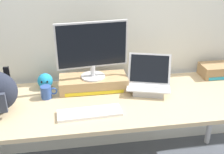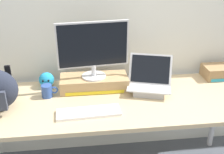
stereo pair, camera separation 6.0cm
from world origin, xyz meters
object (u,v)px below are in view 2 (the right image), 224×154
(toner_box_yellow, at_px, (94,83))
(external_keyboard, at_px, (89,112))
(plush_toy, at_px, (47,80))
(desktop_monitor, at_px, (93,48))
(open_laptop, at_px, (149,85))
(toner_box_cyan, at_px, (223,72))
(coffee_mug, at_px, (47,91))

(toner_box_yellow, bearing_deg, external_keyboard, -99.24)
(plush_toy, bearing_deg, desktop_monitor, -11.73)
(open_laptop, xyz_separation_m, toner_box_cyan, (0.67, 0.18, -0.01))
(open_laptop, height_order, external_keyboard, open_laptop)
(desktop_monitor, relative_size, open_laptop, 1.42)
(open_laptop, relative_size, external_keyboard, 0.87)
(toner_box_yellow, distance_m, coffee_mug, 0.36)
(coffee_mug, bearing_deg, toner_box_cyan, 6.75)
(toner_box_yellow, relative_size, plush_toy, 4.40)
(toner_box_yellow, bearing_deg, plush_toy, 168.44)
(coffee_mug, height_order, toner_box_cyan, toner_box_cyan)
(external_keyboard, xyz_separation_m, coffee_mug, (-0.29, 0.26, 0.04))
(desktop_monitor, bearing_deg, plush_toy, 162.15)
(desktop_monitor, height_order, open_laptop, desktop_monitor)
(toner_box_yellow, xyz_separation_m, coffee_mug, (-0.34, -0.09, -0.00))
(toner_box_yellow, bearing_deg, desktop_monitor, -81.62)
(open_laptop, bearing_deg, plush_toy, -176.29)
(external_keyboard, distance_m, toner_box_cyan, 1.21)
(coffee_mug, bearing_deg, open_laptop, -0.58)
(open_laptop, height_order, coffee_mug, open_laptop)
(toner_box_yellow, xyz_separation_m, open_laptop, (0.41, -0.10, 0.01))
(external_keyboard, distance_m, coffee_mug, 0.39)
(toner_box_yellow, height_order, open_laptop, open_laptop)
(plush_toy, bearing_deg, toner_box_cyan, 0.10)
(open_laptop, relative_size, plush_toy, 3.18)
(toner_box_yellow, distance_m, toner_box_cyan, 1.08)
(external_keyboard, relative_size, plush_toy, 3.66)
(desktop_monitor, distance_m, plush_toy, 0.46)
(toner_box_yellow, bearing_deg, coffee_mug, -165.21)
(desktop_monitor, bearing_deg, toner_box_cyan, -1.96)
(plush_toy, bearing_deg, open_laptop, -12.64)
(desktop_monitor, bearing_deg, open_laptop, -19.58)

